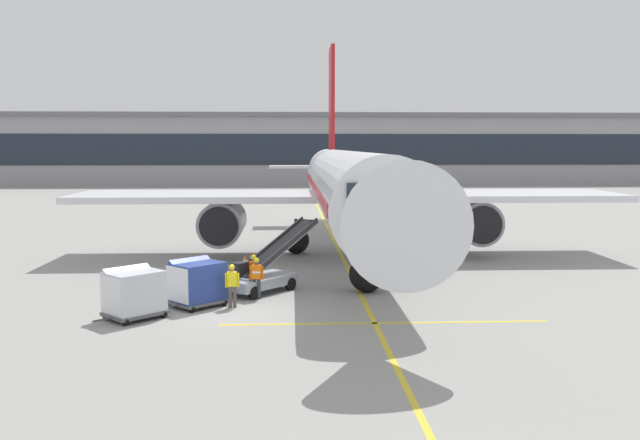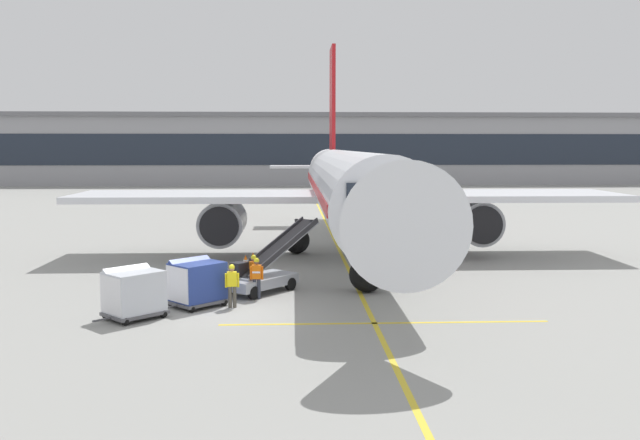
% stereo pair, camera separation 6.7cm
% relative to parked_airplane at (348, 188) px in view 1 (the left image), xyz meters
% --- Properties ---
extents(ground_plane, '(600.00, 600.00, 0.00)m').
position_rel_parked_airplane_xyz_m(ground_plane, '(-5.73, -13.63, -3.98)').
color(ground_plane, gray).
extents(parked_airplane, '(31.49, 41.94, 14.33)m').
position_rel_parked_airplane_xyz_m(parked_airplane, '(0.00, 0.00, 0.00)').
color(parked_airplane, silver).
rests_on(parked_airplane, ground).
extents(belt_loader, '(4.39, 4.84, 3.04)m').
position_rel_parked_airplane_xyz_m(belt_loader, '(-4.59, -9.81, -3.11)').
color(belt_loader, '#A3A8B2').
rests_on(belt_loader, ground).
extents(baggage_cart_lead, '(2.55, 2.54, 1.91)m').
position_rel_parked_airplane_xyz_m(baggage_cart_lead, '(-7.16, -12.51, -2.98)').
color(baggage_cart_lead, '#515156').
rests_on(baggage_cart_lead, ground).
extents(baggage_cart_second, '(2.55, 2.54, 1.91)m').
position_rel_parked_airplane_xyz_m(baggage_cart_second, '(-9.25, -14.36, -2.98)').
color(baggage_cart_second, '#515156').
rests_on(baggage_cart_second, ground).
extents(ground_crew_by_loader, '(0.57, 0.28, 1.74)m').
position_rel_parked_airplane_xyz_m(ground_crew_by_loader, '(-4.83, -11.30, -2.98)').
color(ground_crew_by_loader, '#333847').
rests_on(ground_crew_by_loader, ground).
extents(ground_crew_by_carts, '(0.57, 0.29, 1.74)m').
position_rel_parked_airplane_xyz_m(ground_crew_by_carts, '(-5.72, -12.82, -2.98)').
color(ground_crew_by_carts, '#514C42').
rests_on(ground_crew_by_carts, ground).
extents(ground_crew_marshaller, '(0.41, 0.49, 1.74)m').
position_rel_parked_airplane_xyz_m(ground_crew_marshaller, '(-4.99, -10.49, -2.98)').
color(ground_crew_marshaller, '#514C42').
rests_on(ground_crew_marshaller, ground).
extents(safety_cone_engine_keepout, '(0.57, 0.57, 0.65)m').
position_rel_parked_airplane_xyz_m(safety_cone_engine_keepout, '(-5.43, -2.73, -3.66)').
color(safety_cone_engine_keepout, black).
rests_on(safety_cone_engine_keepout, ground).
extents(safety_cone_wingtip, '(0.61, 0.61, 0.70)m').
position_rel_parked_airplane_xyz_m(safety_cone_wingtip, '(-5.76, -3.91, -3.64)').
color(safety_cone_wingtip, black).
rests_on(safety_cone_wingtip, ground).
extents(apron_guidance_line_lead_in, '(0.20, 110.00, 0.01)m').
position_rel_parked_airplane_xyz_m(apron_guidance_line_lead_in, '(-0.38, -0.71, -3.97)').
color(apron_guidance_line_lead_in, yellow).
rests_on(apron_guidance_line_lead_in, ground).
extents(apron_guidance_line_stop_bar, '(12.00, 0.20, 0.01)m').
position_rel_parked_airplane_xyz_m(apron_guidance_line_stop_bar, '(-0.00, -15.49, -3.97)').
color(apron_guidance_line_stop_bar, yellow).
rests_on(apron_guidance_line_stop_bar, ground).
extents(terminal_building, '(143.68, 21.07, 11.79)m').
position_rel_parked_airplane_xyz_m(terminal_building, '(8.93, 81.43, 1.86)').
color(terminal_building, '#939399').
rests_on(terminal_building, ground).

